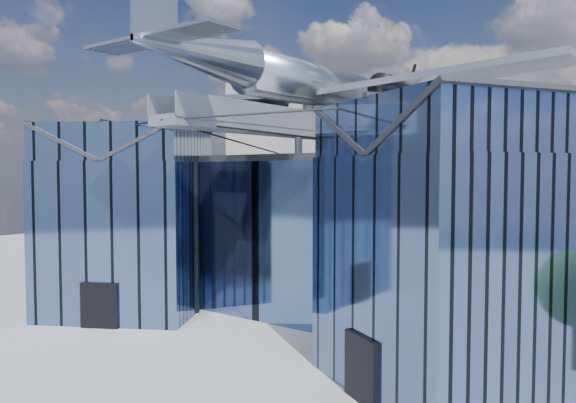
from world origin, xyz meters
The scene contains 5 objects.
ground_plane centered at (0.00, 0.00, 0.00)m, with size 120.00×120.00×0.00m, color gray.
museum centered at (0.00, 5.82, 5.54)m, with size 32.88×24.50×17.60m.
bg_towers centered at (1.45, 50.49, 10.01)m, with size 77.00×24.50×26.00m.
tree_plaza_w centered at (-21.66, 1.21, 4.03)m, with size 4.50×4.50×5.95m.
tree_side_w centered at (-25.03, 4.95, 3.17)m, with size 3.06×3.06×4.69m.
Camera 1 is at (19.02, -23.03, 8.85)m, focal length 35.00 mm.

